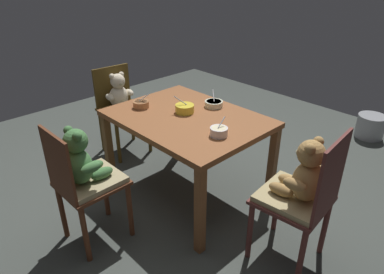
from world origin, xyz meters
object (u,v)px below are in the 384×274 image
(dining_table, at_px, (187,126))
(porridge_bowl_yellow_center, at_px, (185,108))
(teddy_chair_near_left, at_px, (120,100))
(teddy_chair_near_right, at_px, (303,185))
(porridge_bowl_cream_far_center, at_px, (214,104))
(metal_pail, at_px, (370,126))
(teddy_chair_near_front, at_px, (83,171))
(porridge_bowl_white_near_right, at_px, (219,131))
(porridge_bowl_terracotta_near_left, at_px, (141,104))

(dining_table, xyz_separation_m, porridge_bowl_yellow_center, (-0.07, 0.03, 0.11))
(teddy_chair_near_left, height_order, teddy_chair_near_right, teddy_chair_near_right)
(porridge_bowl_cream_far_center, bearing_deg, metal_pail, 71.25)
(teddy_chair_near_front, bearing_deg, teddy_chair_near_right, -51.97)
(porridge_bowl_white_near_right, height_order, metal_pail, porridge_bowl_white_near_right)
(teddy_chair_near_front, bearing_deg, porridge_bowl_white_near_right, -30.02)
(teddy_chair_near_front, relative_size, metal_pail, 3.00)
(porridge_bowl_cream_far_center, bearing_deg, porridge_bowl_yellow_center, -106.44)
(teddy_chair_near_right, height_order, porridge_bowl_white_near_right, teddy_chair_near_right)
(teddy_chair_near_right, relative_size, porridge_bowl_cream_far_center, 6.38)
(porridge_bowl_yellow_center, bearing_deg, dining_table, -27.44)
(porridge_bowl_white_near_right, xyz_separation_m, metal_pail, (0.26, 2.22, -0.61))
(dining_table, height_order, metal_pail, dining_table)
(teddy_chair_near_front, bearing_deg, metal_pail, -13.81)
(dining_table, distance_m, porridge_bowl_terracotta_near_left, 0.42)
(teddy_chair_near_left, relative_size, porridge_bowl_white_near_right, 6.49)
(dining_table, bearing_deg, teddy_chair_near_front, -93.80)
(porridge_bowl_white_near_right, xyz_separation_m, porridge_bowl_terracotta_near_left, (-0.77, -0.08, -0.00))
(dining_table, height_order, teddy_chair_near_right, teddy_chair_near_right)
(teddy_chair_near_front, height_order, porridge_bowl_cream_far_center, teddy_chair_near_front)
(porridge_bowl_cream_far_center, bearing_deg, dining_table, -91.77)
(teddy_chair_near_right, distance_m, porridge_bowl_cream_far_center, 1.05)
(teddy_chair_near_right, bearing_deg, dining_table, -5.88)
(porridge_bowl_terracotta_near_left, relative_size, metal_pail, 0.43)
(porridge_bowl_white_near_right, bearing_deg, porridge_bowl_cream_far_center, 136.77)
(teddy_chair_near_left, bearing_deg, porridge_bowl_cream_far_center, 17.51)
(teddy_chair_near_right, bearing_deg, porridge_bowl_cream_far_center, -21.83)
(dining_table, distance_m, teddy_chair_near_front, 0.86)
(porridge_bowl_cream_far_center, bearing_deg, teddy_chair_near_left, -166.62)
(porridge_bowl_cream_far_center, xyz_separation_m, porridge_bowl_white_near_right, (0.38, -0.35, 0.01))
(teddy_chair_near_right, height_order, porridge_bowl_terracotta_near_left, teddy_chair_near_right)
(dining_table, relative_size, porridge_bowl_terracotta_near_left, 9.11)
(teddy_chair_near_left, relative_size, porridge_bowl_cream_far_center, 5.74)
(metal_pail, bearing_deg, teddy_chair_near_right, -80.44)
(porridge_bowl_cream_far_center, xyz_separation_m, metal_pail, (0.63, 1.86, -0.60))
(porridge_bowl_yellow_center, relative_size, porridge_bowl_terracotta_near_left, 1.15)
(porridge_bowl_white_near_right, bearing_deg, teddy_chair_near_front, -119.29)
(teddy_chair_near_front, relative_size, porridge_bowl_yellow_center, 6.01)
(dining_table, xyz_separation_m, metal_pail, (0.64, 2.15, -0.50))
(metal_pail, bearing_deg, teddy_chair_near_front, -103.08)
(teddy_chair_near_right, bearing_deg, porridge_bowl_yellow_center, -7.67)
(teddy_chair_near_right, xyz_separation_m, metal_pail, (-0.36, 2.16, -0.45))
(teddy_chair_near_left, bearing_deg, porridge_bowl_yellow_center, 3.60)
(teddy_chair_near_left, height_order, porridge_bowl_yellow_center, teddy_chair_near_left)
(teddy_chair_near_left, distance_m, porridge_bowl_white_near_right, 1.41)
(porridge_bowl_cream_far_center, bearing_deg, porridge_bowl_white_near_right, -43.23)
(dining_table, height_order, porridge_bowl_yellow_center, porridge_bowl_yellow_center)
(metal_pail, bearing_deg, porridge_bowl_cream_far_center, -108.75)
(teddy_chair_near_front, xyz_separation_m, teddy_chair_near_left, (-0.95, 0.90, -0.03))
(dining_table, xyz_separation_m, teddy_chair_near_right, (1.01, -0.01, -0.04))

